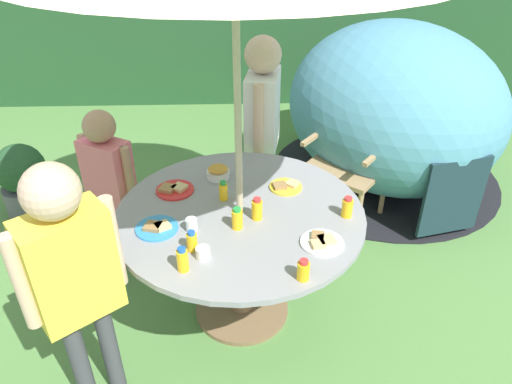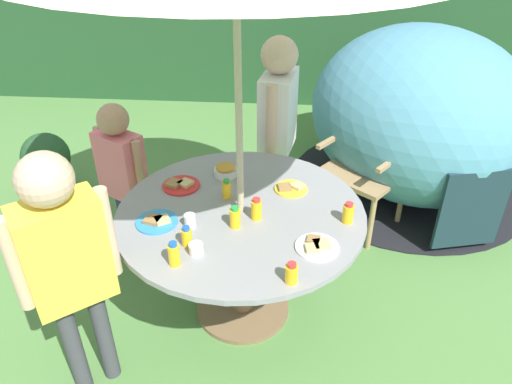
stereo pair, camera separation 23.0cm
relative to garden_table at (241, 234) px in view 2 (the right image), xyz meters
The scene contains 23 objects.
ground_plane 0.60m from the garden_table, ahead, with size 10.00×10.00×0.02m, color #548442.
hedge_backdrop 3.68m from the garden_table, 90.00° to the left, with size 9.00×0.70×2.10m, color #234C28.
garden_table is the anchor object (origin of this frame).
wooden_chair 1.37m from the garden_table, 51.31° to the left, with size 0.71×0.70×1.02m.
dome_tent 2.06m from the garden_table, 51.26° to the left, with size 2.42×2.42×1.34m.
potted_plant 2.04m from the garden_table, 146.37° to the left, with size 0.38×0.38×0.60m.
child_in_white_shirt 1.01m from the garden_table, 80.18° to the left, with size 0.27×0.48×1.44m.
child_in_pink_shirt 0.95m from the garden_table, 150.13° to the left, with size 0.35×0.29×1.15m.
child_in_yellow_shirt 0.96m from the garden_table, 141.89° to the right, with size 0.40×0.38×1.38m.
snack_bowl 0.43m from the garden_table, 109.44° to the left, with size 0.14×0.14×0.07m.
plate_back_edge 0.48m from the garden_table, 161.08° to the right, with size 0.22×0.22×0.03m.
plate_mid_left 0.39m from the garden_table, 40.68° to the left, with size 0.19×0.19×0.03m.
plate_near_right 0.53m from the garden_table, 35.87° to the right, with size 0.22×0.22×0.03m.
plate_mid_right 0.47m from the garden_table, 149.99° to the left, with size 0.22×0.22×0.03m.
juice_bottle_near_left 0.25m from the garden_table, 36.38° to the right, with size 0.06×0.06×0.13m.
juice_bottle_far_left 0.64m from the garden_table, 62.41° to the right, with size 0.06×0.06×0.11m.
juice_bottle_far_right 0.26m from the garden_table, 126.38° to the left, with size 0.05×0.05×0.12m.
juice_bottle_center_front 0.26m from the garden_table, 95.45° to the right, with size 0.06×0.06×0.12m.
juice_bottle_center_back 0.44m from the garden_table, 126.34° to the right, with size 0.05×0.05×0.11m.
juice_bottle_front_edge 0.57m from the garden_table, 119.80° to the right, with size 0.05×0.05×0.13m.
juice_bottle_spot_a 0.61m from the garden_table, ahead, with size 0.06×0.06×0.12m.
cup_near 0.46m from the garden_table, 115.13° to the right, with size 0.07×0.07×0.06m, color white.
cup_far 0.35m from the garden_table, 146.86° to the right, with size 0.06×0.06×0.07m, color white.
Camera 2 is at (0.24, -2.16, 2.27)m, focal length 34.24 mm.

